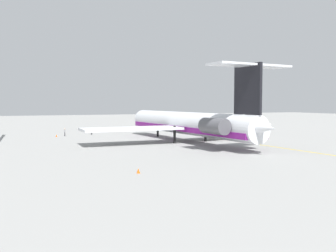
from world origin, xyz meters
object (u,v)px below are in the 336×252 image
ground_crew_near_nose (65,131)px  safety_cone_nose (56,136)px  safety_cone_tail (138,171)px  main_jetliner (190,123)px  ground_crew_near_tail (92,130)px

ground_crew_near_nose → safety_cone_nose: 2.48m
safety_cone_nose → safety_cone_tail: size_ratio=1.00×
ground_crew_near_nose → safety_cone_nose: (-1.21, 1.99, -0.87)m
safety_cone_tail → main_jetliner: bearing=-36.2°
main_jetliner → ground_crew_near_tail: (24.36, 14.41, -2.57)m
ground_crew_near_nose → safety_cone_tail: bearing=122.1°
ground_crew_near_tail → safety_cone_tail: (-50.50, 4.75, -0.88)m
ground_crew_near_nose → safety_cone_tail: (-49.27, -1.66, -0.87)m
main_jetliner → ground_crew_near_nose: main_jetliner is taller
safety_cone_tail → ground_crew_near_tail: bearing=-5.4°
ground_crew_near_tail → safety_cone_nose: (-2.44, 8.40, -0.88)m
main_jetliner → ground_crew_near_tail: main_jetliner is taller
main_jetliner → ground_crew_near_nose: size_ratio=26.11×
main_jetliner → safety_cone_nose: (21.92, 22.81, -3.46)m
safety_cone_nose → safety_cone_tail: (-48.06, -3.65, 0.00)m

